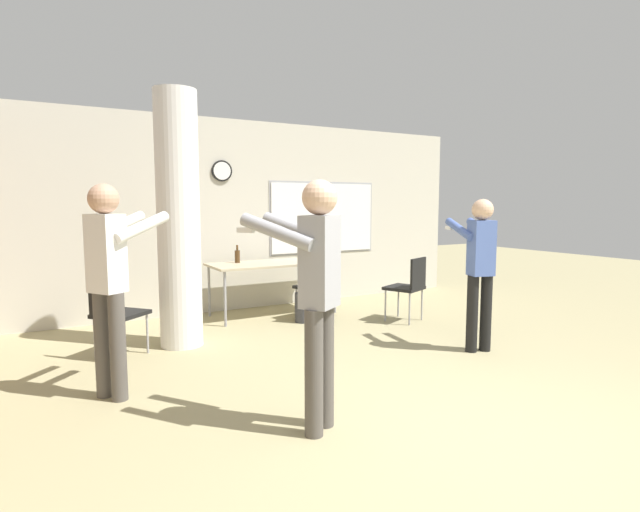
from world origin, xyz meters
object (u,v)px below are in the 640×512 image
at_px(person_playing_side, 479,262).
at_px(chair_mid_room, 409,284).
at_px(bottle_on_table, 237,256).
at_px(person_playing_front, 316,286).
at_px(chair_table_right, 319,283).
at_px(person_watching_back, 110,274).
at_px(chair_near_pillar, 115,310).
at_px(folding_table, 273,265).

bearing_deg(person_playing_side, chair_mid_room, 81.29).
bearing_deg(bottle_on_table, person_playing_side, -60.36).
xyz_separation_m(person_playing_side, person_playing_front, (-2.44, -0.79, 0.07)).
bearing_deg(chair_table_right, person_watching_back, -151.50).
bearing_deg(chair_table_right, person_playing_front, -119.85).
bearing_deg(person_playing_side, person_watching_back, 171.34).
bearing_deg(person_playing_side, chair_table_right, 111.37).
relative_size(chair_mid_room, person_playing_side, 0.53).
xyz_separation_m(chair_near_pillar, person_playing_side, (3.43, -1.63, 0.45)).
bearing_deg(person_watching_back, person_playing_front, -49.38).
relative_size(chair_near_pillar, person_playing_side, 0.53).
relative_size(person_watching_back, person_playing_front, 1.00).
height_order(chair_mid_room, person_watching_back, person_watching_back).
xyz_separation_m(chair_mid_room, chair_table_right, (-1.02, 0.66, 0.00)).
xyz_separation_m(bottle_on_table, person_watching_back, (-1.94, -2.35, 0.18)).
bearing_deg(person_watching_back, chair_table_right, 28.50).
bearing_deg(bottle_on_table, chair_table_right, -44.78).
bearing_deg(bottle_on_table, person_watching_back, -129.66).
bearing_deg(bottle_on_table, folding_table, -23.42).
distance_m(person_watching_back, person_playing_front, 1.77).
distance_m(chair_mid_room, chair_table_right, 1.21).
distance_m(chair_table_right, person_playing_front, 3.33).
height_order(folding_table, person_playing_front, person_playing_front).
distance_m(bottle_on_table, person_playing_front, 3.78).
xyz_separation_m(folding_table, chair_mid_room, (1.40, -1.29, -0.20)).
xyz_separation_m(folding_table, chair_table_right, (0.38, -0.64, -0.20)).
distance_m(chair_table_right, person_watching_back, 3.21).
relative_size(chair_mid_room, person_playing_front, 0.50).
relative_size(folding_table, chair_near_pillar, 2.05).
relative_size(person_playing_side, person_playing_front, 0.93).
height_order(chair_table_right, person_watching_back, person_watching_back).
bearing_deg(chair_near_pillar, person_playing_side, -25.46).
height_order(bottle_on_table, chair_mid_room, bottle_on_table).
relative_size(folding_table, chair_mid_room, 2.05).
distance_m(bottle_on_table, chair_near_pillar, 2.21).
bearing_deg(folding_table, chair_mid_room, -42.65).
bearing_deg(person_watching_back, folding_table, 41.82).
bearing_deg(chair_table_right, person_playing_side, -68.63).
distance_m(folding_table, person_watching_back, 3.24).
bearing_deg(person_playing_front, chair_table_right, 60.15).
height_order(chair_table_right, person_playing_side, person_playing_side).
bearing_deg(chair_table_right, chair_mid_room, -32.79).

